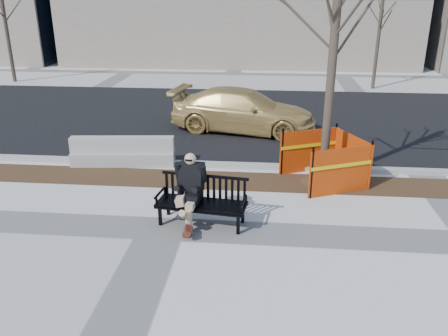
{
  "coord_description": "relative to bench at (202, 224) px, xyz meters",
  "views": [
    {
      "loc": [
        2.0,
        -8.0,
        4.46
      ],
      "look_at": [
        1.17,
        0.88,
        1.01
      ],
      "focal_mm": 36.74,
      "sensor_mm": 36.0,
      "label": 1
    }
  ],
  "objects": [
    {
      "name": "seated_man",
      "position": [
        -0.25,
        0.08,
        0.0
      ],
      "size": [
        0.77,
        1.14,
        1.48
      ],
      "primitive_type": null,
      "rotation": [
        0.0,
        0.0,
        -0.14
      ],
      "color": "black",
      "rests_on": "ground"
    },
    {
      "name": "bench",
      "position": [
        0.0,
        0.0,
        0.0
      ],
      "size": [
        1.93,
        0.91,
        0.99
      ],
      "primitive_type": null,
      "rotation": [
        0.0,
        0.0,
        -0.14
      ],
      "color": "black",
      "rests_on": "ground"
    },
    {
      "name": "tree_fence",
      "position": [
        2.7,
        2.49,
        0.0
      ],
      "size": [
        3.27,
        3.27,
        6.19
      ],
      "primitive_type": null,
      "rotation": [
        0.0,
        0.0,
        0.42
      ],
      "color": "#E24109",
      "rests_on": "ground"
    },
    {
      "name": "jersey_barrier_left",
      "position": [
        -2.62,
        3.2,
        0.0
      ],
      "size": [
        2.83,
        0.83,
        0.8
      ],
      "primitive_type": null,
      "rotation": [
        0.0,
        0.0,
        0.1
      ],
      "color": "#A09D96",
      "rests_on": "ground"
    },
    {
      "name": "curb",
      "position": [
        -0.77,
        3.27,
        0.06
      ],
      "size": [
        60.0,
        0.25,
        0.12
      ],
      "primitive_type": "cube",
      "color": "#9E9B93",
      "rests_on": "ground"
    },
    {
      "name": "mulch_strip",
      "position": [
        -0.77,
        2.32,
        0.0
      ],
      "size": [
        40.0,
        1.2,
        0.02
      ],
      "primitive_type": "cube",
      "color": "#47301C",
      "rests_on": "ground"
    },
    {
      "name": "ground",
      "position": [
        -0.77,
        -0.28,
        0.0
      ],
      "size": [
        120.0,
        120.0,
        0.0
      ],
      "primitive_type": "plane",
      "color": "beige",
      "rests_on": "ground"
    },
    {
      "name": "sedan",
      "position": [
        0.47,
        6.81,
        0.0
      ],
      "size": [
        5.15,
        2.86,
        1.41
      ],
      "primitive_type": "imported",
      "rotation": [
        0.0,
        0.0,
        1.38
      ],
      "color": "tan",
      "rests_on": "ground"
    },
    {
      "name": "far_tree_right",
      "position": [
        6.4,
        14.71,
        0.0
      ],
      "size": [
        2.26,
        2.26,
        5.07
      ],
      "primitive_type": null,
      "rotation": [
        0.0,
        0.0,
        0.23
      ],
      "color": "#463A2D",
      "rests_on": "ground"
    },
    {
      "name": "far_tree_left",
      "position": [
        -12.06,
        14.81,
        0.0
      ],
      "size": [
        2.35,
        2.35,
        5.79
      ],
      "primitive_type": null,
      "rotation": [
        0.0,
        0.0,
        0.1
      ],
      "color": "#493A2E",
      "rests_on": "ground"
    },
    {
      "name": "asphalt_street",
      "position": [
        -0.77,
        8.52,
        0.0
      ],
      "size": [
        60.0,
        10.4,
        0.01
      ],
      "primitive_type": "cube",
      "color": "black",
      "rests_on": "ground"
    }
  ]
}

